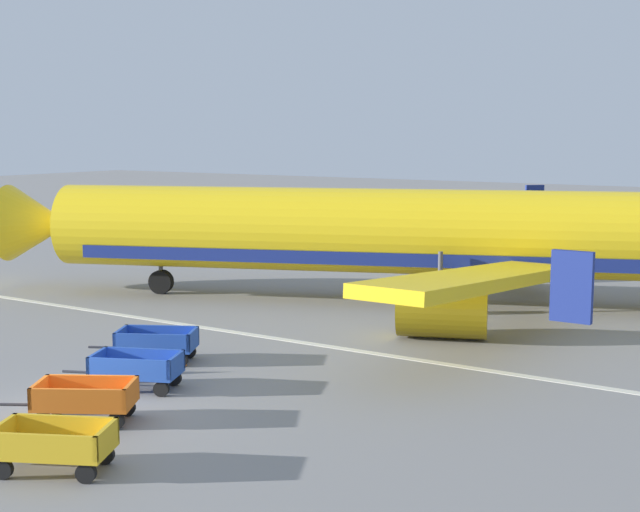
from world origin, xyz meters
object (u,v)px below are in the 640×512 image
(baggage_cart_third_in_row, at_px, (136,369))
(baggage_cart_second_in_row, at_px, (85,399))
(baggage_cart_fourth_in_row, at_px, (156,344))
(baggage_cart_nearest, at_px, (54,445))
(traffic_cone_near_plane, at_px, (147,363))
(traffic_cone_mid_apron, at_px, (179,356))
(airplane, at_px, (410,234))

(baggage_cart_third_in_row, bearing_deg, baggage_cart_second_in_row, -70.81)
(baggage_cart_fourth_in_row, bearing_deg, baggage_cart_third_in_row, -57.47)
(baggage_cart_nearest, xyz_separation_m, traffic_cone_near_plane, (-3.97, 7.12, -0.25))
(baggage_cart_second_in_row, distance_m, baggage_cart_fourth_in_row, 6.23)
(baggage_cart_second_in_row, bearing_deg, baggage_cart_third_in_row, 109.19)
(baggage_cart_nearest, relative_size, baggage_cart_second_in_row, 1.02)
(baggage_cart_second_in_row, height_order, traffic_cone_mid_apron, baggage_cart_second_in_row)
(airplane, relative_size, baggage_cart_third_in_row, 10.19)
(baggage_cart_nearest, relative_size, baggage_cart_fourth_in_row, 1.01)
(baggage_cart_nearest, height_order, baggage_cart_third_in_row, same)
(baggage_cart_third_in_row, height_order, baggage_cart_fourth_in_row, same)
(baggage_cart_nearest, xyz_separation_m, traffic_cone_mid_apron, (-3.81, 8.39, -0.28))
(baggage_cart_nearest, bearing_deg, baggage_cart_second_in_row, 126.13)
(baggage_cart_second_in_row, distance_m, baggage_cart_third_in_row, 3.08)
(baggage_cart_nearest, relative_size, traffic_cone_mid_apron, 5.39)
(airplane, distance_m, baggage_cart_nearest, 22.29)
(baggage_cart_third_in_row, relative_size, traffic_cone_mid_apron, 5.45)
(baggage_cart_third_in_row, height_order, traffic_cone_near_plane, baggage_cart_third_in_row)
(airplane, distance_m, traffic_cone_mid_apron, 13.95)
(baggage_cart_fourth_in_row, xyz_separation_m, traffic_cone_near_plane, (0.78, -1.25, -0.25))
(baggage_cart_nearest, bearing_deg, traffic_cone_near_plane, 119.14)
(baggage_cart_nearest, xyz_separation_m, baggage_cart_fourth_in_row, (-4.75, 8.37, 0.00))
(baggage_cart_nearest, bearing_deg, traffic_cone_mid_apron, 114.43)
(airplane, xyz_separation_m, baggage_cart_third_in_row, (-0.51, -16.33, -2.45))
(baggage_cart_nearest, distance_m, baggage_cart_third_in_row, 6.44)
(baggage_cart_third_in_row, bearing_deg, baggage_cart_fourth_in_row, 122.53)
(baggage_cart_nearest, relative_size, traffic_cone_near_plane, 5.05)
(traffic_cone_near_plane, height_order, traffic_cone_mid_apron, traffic_cone_near_plane)
(baggage_cart_fourth_in_row, bearing_deg, traffic_cone_near_plane, -57.96)
(airplane, bearing_deg, baggage_cart_third_in_row, -91.80)
(airplane, height_order, baggage_cart_second_in_row, airplane)
(baggage_cart_fourth_in_row, bearing_deg, baggage_cart_nearest, -60.42)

